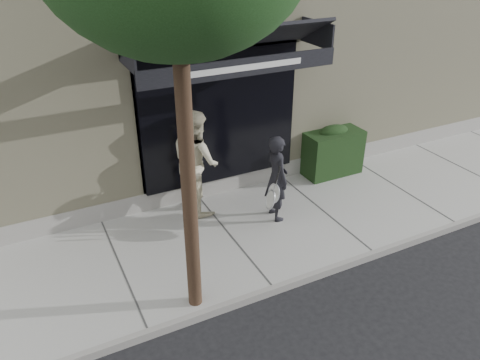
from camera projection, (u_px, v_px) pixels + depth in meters
ground at (321, 214)px, 9.31m from camera, size 80.00×80.00×0.00m
sidewalk at (321, 212)px, 9.29m from camera, size 20.00×3.00×0.12m
curb at (374, 255)px, 8.06m from camera, size 20.00×0.10×0.14m
building_facade at (216, 30)px, 11.91m from camera, size 14.30×8.04×5.64m
hedge at (332, 151)px, 10.42m from camera, size 1.30×0.70×1.14m
pedestrian_front at (277, 178)px, 8.64m from camera, size 0.67×0.84×1.68m
pedestrian_back at (196, 162)px, 8.85m from camera, size 0.90×1.09×2.03m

